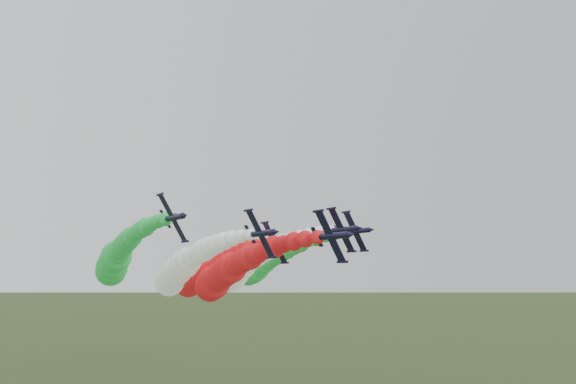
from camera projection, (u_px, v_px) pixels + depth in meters
The scene contains 6 objects.
jet_lead at pixel (227, 273), 126.99m from camera, with size 13.46×65.97×17.37m.
jet_inner_left at pixel (183, 268), 133.89m from camera, with size 13.39×65.90×17.31m.
jet_inner_right at pixel (246, 265), 145.41m from camera, with size 13.85×66.36×17.77m.
jet_outer_left at pixel (117, 258), 135.75m from camera, with size 13.48×65.99×17.39m.
jet_outer_right at pixel (266, 262), 154.58m from camera, with size 13.05×65.56×16.97m.
jet_trail at pixel (201, 272), 150.73m from camera, with size 13.62×66.13×17.54m.
Camera 1 is at (-66.32, -74.11, 36.56)m, focal length 35.00 mm.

